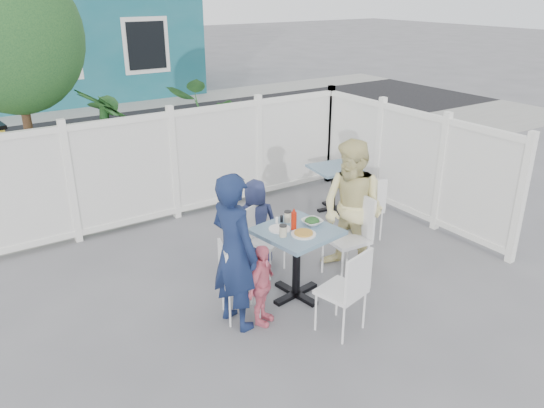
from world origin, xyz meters
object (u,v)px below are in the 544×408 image
chair_right (353,230)px  boy (256,223)px  spare_table (334,177)px  woman (353,210)px  main_table (297,245)px  chair_left (233,276)px  man (234,252)px  toddler (261,285)px  chair_back (261,233)px  chair_near (348,286)px

chair_right → boy: 1.17m
spare_table → woman: woman is taller
main_table → chair_left: (-0.78, 0.02, -0.14)m
man → toddler: (0.21, -0.15, -0.37)m
chair_left → chair_right: bearing=106.8°
main_table → spare_table: bearing=41.2°
main_table → chair_back: chair_back is taller
chair_back → man: size_ratio=0.51×
man → woman: bearing=-95.1°
chair_back → woman: 1.11m
spare_table → chair_right: 2.00m
chair_back → chair_near: bearing=65.9°
main_table → man: size_ratio=0.54×
chair_back → spare_table: bearing=-177.7°
chair_left → chair_back: size_ratio=1.01×
chair_right → woman: bearing=-19.5°
woman → boy: (-0.81, 0.82, -0.27)m
chair_left → man: (-0.03, -0.09, 0.32)m
toddler → spare_table: bearing=4.0°
main_table → man: man is taller
spare_table → man: (-2.74, -1.76, 0.28)m
chair_left → chair_near: 1.16m
chair_left → man: man is taller
boy → spare_table: bearing=-137.0°
main_table → chair_left: chair_left is taller
spare_table → chair_back: chair_back is taller
main_table → man: 0.83m
chair_right → chair_near: chair_right is taller
chair_back → chair_right: bearing=115.6°
spare_table → chair_right: size_ratio=0.72×
chair_near → boy: bearing=75.7°
chair_back → toddler: 1.11m
spare_table → chair_left: bearing=-148.3°
spare_table → man: bearing=-147.2°
main_table → toddler: bearing=-159.5°
spare_table → chair_left: chair_left is taller
man → boy: man is taller
chair_back → woman: size_ratio=0.51×
spare_table → toddler: size_ratio=0.83×
chair_left → man: bearing=-2.4°
boy → main_table: bearing=108.0°
chair_near → chair_right: bearing=32.7°
chair_back → boy: size_ratio=0.76×
woman → chair_left: bearing=-102.0°
main_table → woman: woman is taller
main_table → spare_table: 2.57m
chair_near → woman: bearing=33.5°
chair_left → main_table: bearing=105.1°
woman → toddler: size_ratio=1.87×
chair_right → chair_near: 1.18m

